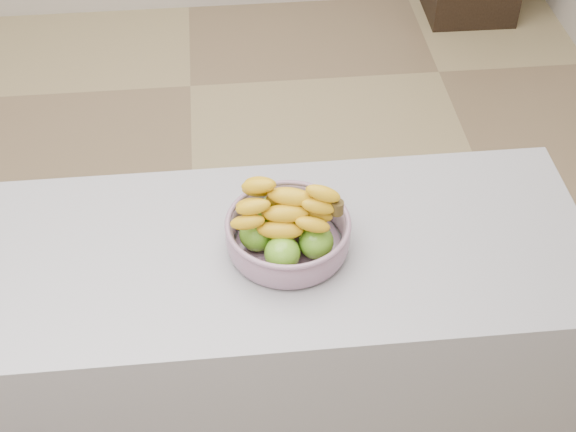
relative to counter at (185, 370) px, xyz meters
name	(u,v)px	position (x,y,z in m)	size (l,w,h in m)	color
ground	(194,274)	(0.00, 0.76, -0.45)	(4.00, 4.00, 0.00)	#94835A
counter	(185,370)	(0.00, 0.00, 0.00)	(2.00, 0.60, 0.90)	gray
fruit_bowl	(288,230)	(0.28, 0.00, 0.51)	(0.29, 0.29, 0.18)	#8F96AC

